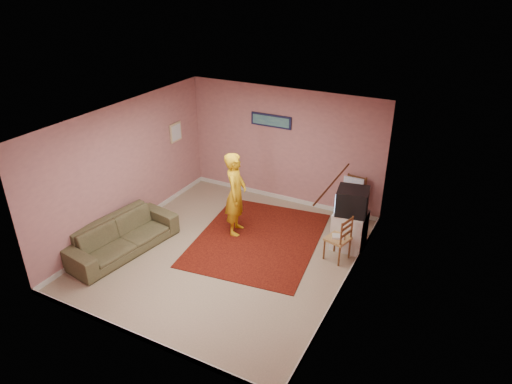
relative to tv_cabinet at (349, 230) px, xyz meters
The scene contains 26 objects.
ground 2.35m from the tv_cabinet, 147.24° to the right, with size 5.00×5.00×0.00m, color tan.
wall_back 2.49m from the tv_cabinet, 147.44° to the left, with size 4.50×0.02×2.60m, color #B47876.
wall_front 4.33m from the tv_cabinet, 117.45° to the right, with size 4.50×0.02×2.60m, color #B47876.
wall_left 4.48m from the tv_cabinet, 163.37° to the right, with size 0.02×5.00×2.60m, color #B47876.
wall_right 1.59m from the tv_cabinet, 76.55° to the right, with size 0.02×5.00×2.60m, color #B47876.
ceiling 3.22m from the tv_cabinet, 147.24° to the right, with size 4.50×5.00×0.02m, color silver.
baseboard_back 2.33m from the tv_cabinet, 147.65° to the left, with size 4.50×0.02×0.10m, color silver.
baseboard_front 4.23m from the tv_cabinet, 117.51° to the right, with size 4.50×0.02×0.10m, color silver.
baseboard_left 4.39m from the tv_cabinet, 163.33° to the right, with size 0.02×5.00×0.10m, color silver.
baseboard_right 1.33m from the tv_cabinet, 76.99° to the right, with size 0.02×5.00×0.10m, color silver.
window 2.43m from the tv_cabinet, 82.23° to the right, with size 0.01×1.10×1.50m, color black.
curtain_sheer 2.48m from the tv_cabinet, 83.07° to the right, with size 0.01×0.75×2.10m, color white.
curtain_floral 1.85m from the tv_cabinet, 80.62° to the right, with size 0.01×0.35×2.10m, color beige.
curtain_rod 2.91m from the tv_cabinet, 83.38° to the right, with size 0.02×0.02×1.40m, color brown.
picture_back 2.95m from the tv_cabinet, 151.69° to the left, with size 0.95×0.04×0.28m.
picture_left 4.34m from the tv_cabinet, behind, with size 0.04×0.38×0.42m.
area_rug 1.79m from the tv_cabinet, 161.41° to the right, with size 2.29×2.87×0.02m, color black.
tv_cabinet is the anchor object (origin of this frame).
crt_tv 0.62m from the tv_cabinet, behind, with size 0.64×0.59×0.49m.
chair_a 1.01m from the tv_cabinet, 104.85° to the left, with size 0.49×0.47×0.54m.
dvd_player 0.99m from the tv_cabinet, 104.85° to the left, with size 0.37×0.27×0.06m, color #A2A2A7.
blue_throw 1.07m from the tv_cabinet, 104.85° to the left, with size 0.41×0.05×0.43m, color #9AC4FC.
chair_b 0.51m from the tv_cabinet, 99.02° to the right, with size 0.47×0.48×0.48m.
game_console 0.49m from the tv_cabinet, 99.02° to the right, with size 0.21×0.15×0.04m, color silver.
sofa 4.28m from the tv_cabinet, 151.11° to the right, with size 2.16×0.85×0.63m, color brown.
person 2.29m from the tv_cabinet, 167.29° to the right, with size 0.62×0.41×1.71m, color gold.
Camera 1 is at (3.77, -6.12, 4.85)m, focal length 32.00 mm.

